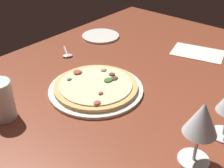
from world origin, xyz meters
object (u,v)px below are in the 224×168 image
(wine_glass_near, at_px, (202,121))
(paper_menu, at_px, (198,53))
(water_glass, at_px, (1,102))
(side_plate, at_px, (101,36))
(pizza_main, at_px, (96,87))
(spoon, at_px, (67,54))

(wine_glass_near, xyz_separation_m, paper_menu, (-0.54, -0.25, -0.12))
(paper_menu, bearing_deg, water_glass, -31.81)
(wine_glass_near, relative_size, side_plate, 0.99)
(side_plate, bearing_deg, pizza_main, 40.36)
(paper_menu, height_order, spoon, spoon)
(side_plate, bearing_deg, wine_glass_near, 58.53)
(water_glass, relative_size, spoon, 1.14)
(pizza_main, xyz_separation_m, paper_menu, (-0.47, 0.13, -0.01))
(pizza_main, bearing_deg, wine_glass_near, 79.55)
(paper_menu, xyz_separation_m, spoon, (0.36, -0.39, 0.00))
(paper_menu, relative_size, spoon, 1.99)
(water_glass, height_order, paper_menu, water_glass)
(paper_menu, bearing_deg, wine_glass_near, 10.64)
(paper_menu, bearing_deg, spoon, -61.94)
(wine_glass_near, height_order, water_glass, wine_glass_near)
(wine_glass_near, xyz_separation_m, spoon, (-0.18, -0.65, -0.12))
(paper_menu, bearing_deg, pizza_main, -29.55)
(water_glass, xyz_separation_m, paper_menu, (-0.74, 0.23, -0.05))
(wine_glass_near, bearing_deg, spoon, -105.80)
(side_plate, distance_m, spoon, 0.23)
(water_glass, bearing_deg, spoon, -157.20)
(pizza_main, distance_m, water_glass, 0.29)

